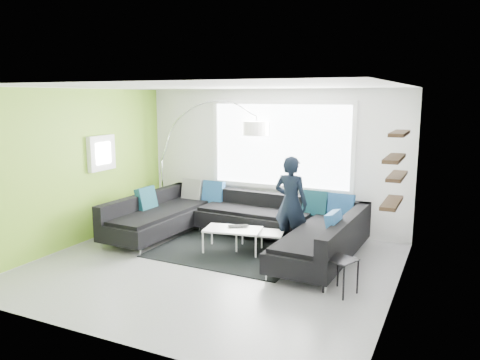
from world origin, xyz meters
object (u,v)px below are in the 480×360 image
Objects in this scene: coffee_table at (247,240)px; laptop at (239,227)px; person at (291,203)px; side_table at (341,276)px; sectional_sofa at (235,225)px; arc_lamp at (162,160)px.

coffee_table is 0.26m from laptop.
side_table is at bearing 135.38° from person.
person is (-1.25, 1.48, 0.58)m from side_table.
sectional_sofa is 2.61× the size of person.
sectional_sofa is at bearing 145.28° from coffee_table.
side_table is (2.19, -1.19, -0.15)m from sectional_sofa.
person is at bearing -3.77° from laptop.
side_table is at bearing -60.37° from laptop.
side_table is 2.02m from person.
person is at bearing 21.35° from coffee_table.
coffee_table is 0.75× the size of person.
arc_lamp reaches higher than sectional_sofa.
person reaches higher than side_table.
arc_lamp is 5.21× the size of side_table.
arc_lamp is 3.34m from person.
coffee_table is at bearing -20.42° from laptop.
sectional_sofa is 3.47× the size of coffee_table.
coffee_table is (0.29, -0.13, -0.20)m from sectional_sofa.
arc_lamp reaches higher than side_table.
sectional_sofa is at bearing 101.19° from laptop.
side_table reaches higher than coffee_table.
arc_lamp reaches higher than coffee_table.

